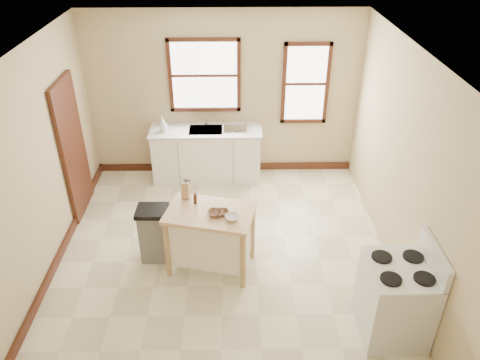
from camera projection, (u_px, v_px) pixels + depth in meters
The scene contains 23 objects.
floor at pixel (223, 260), 6.35m from camera, with size 5.00×5.00×0.00m, color #F1E8BF.
ceiling at pixel (218, 56), 4.89m from camera, with size 5.00×5.00×0.00m, color white.
wall_back at pixel (223, 96), 7.75m from camera, with size 4.50×0.04×2.80m, color tan.
wall_left at pixel (33, 173), 5.58m from camera, with size 0.04×5.00×2.80m, color tan.
wall_right at pixel (407, 170), 5.65m from camera, with size 0.04×5.00×2.80m, color tan.
window_main at pixel (205, 76), 7.55m from camera, with size 1.17×0.06×1.22m, color #371E0F, non-canonical shape.
window_side at pixel (306, 84), 7.65m from camera, with size 0.77×0.06×1.37m, color #371E0F, non-canonical shape.
door_left at pixel (73, 149), 6.88m from camera, with size 0.06×0.90×2.10m, color #371E0F.
baseboard_back at pixel (225, 167), 8.42m from camera, with size 4.50×0.04×0.12m, color #371E0F.
baseboard_left at pixel (58, 259), 6.28m from camera, with size 0.04×5.00×0.12m, color #371E0F.
sink_counter at pixel (207, 154), 7.98m from camera, with size 1.86×0.62×0.92m, color white, non-canonical shape.
faucet at pixel (206, 119), 7.84m from camera, with size 0.03×0.03×0.22m, color silver.
soap_bottle_a at pixel (162, 125), 7.61m from camera, with size 0.10×0.10×0.26m, color #B2B2B2.
soap_bottle_b at pixel (163, 126), 7.63m from camera, with size 0.09×0.10×0.21m, color #B2B2B2.
dish_rack at pixel (235, 127), 7.73m from camera, with size 0.41×0.31×0.10m, color silver, non-canonical shape.
kitchen_island at pixel (211, 240), 6.03m from camera, with size 1.08×0.69×0.88m, color #E6BF87, non-canonical shape.
knife_block at pixel (186, 191), 6.02m from camera, with size 0.10×0.10×0.20m, color #DAB372, non-canonical shape.
pepper_grinder at pixel (195, 198), 5.92m from camera, with size 0.04×0.04×0.15m, color #442412.
bowl_a at pixel (215, 213), 5.73m from camera, with size 0.19×0.19×0.05m, color brown.
bowl_b at pixel (222, 212), 5.75m from camera, with size 0.17×0.17×0.04m, color brown.
bowl_c at pixel (232, 218), 5.64m from camera, with size 0.17×0.17×0.05m, color white.
trash_bin at pixel (155, 234), 6.20m from camera, with size 0.41×0.34×0.80m, color slate, non-canonical shape.
gas_stove at pixel (397, 291), 5.03m from camera, with size 0.74×0.75×1.19m, color silver, non-canonical shape.
Camera 1 is at (0.14, -4.86, 4.23)m, focal length 35.00 mm.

